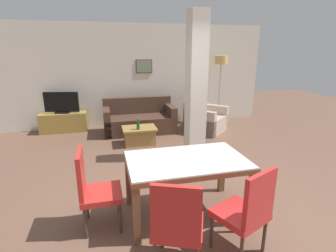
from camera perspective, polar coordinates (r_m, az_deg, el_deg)
The scene contains 14 objects.
ground_plane at distance 3.59m, azimuth 3.84°, elevation -18.26°, with size 18.00×18.00×0.00m, color brown.
back_wall at distance 7.28m, azimuth -6.70°, elevation 10.82°, with size 7.20×0.09×2.70m.
divider_pillar at distance 4.86m, azimuth 6.12°, elevation 8.13°, with size 0.32×0.35×2.70m.
dining_table at distance 3.29m, azimuth 4.04°, elevation -9.75°, with size 1.46×0.91×0.75m.
dining_chair_near_left at distance 2.53m, azimuth 2.08°, elevation -20.38°, with size 0.60×0.60×0.97m.
dining_chair_head_left at distance 3.19m, azimuth -15.89°, elevation -12.68°, with size 0.46×0.46×0.97m.
dining_chair_near_right at distance 2.81m, azimuth 16.80°, elevation -17.03°, with size 0.61×0.61×0.97m.
sofa at distance 6.73m, azimuth -6.27°, elevation 1.22°, with size 1.77×0.87×0.85m.
armchair at distance 6.83m, azimuth 7.98°, elevation 1.28°, with size 1.26×1.26×0.80m.
coffee_table at distance 5.86m, azimuth -6.22°, elevation -2.06°, with size 0.74×0.55×0.38m.
bottle at distance 5.65m, azimuth -6.52°, elevation 0.23°, with size 0.07×0.07×0.26m.
tv_stand at distance 7.21m, azimuth -21.75°, elevation 0.76°, with size 1.14×0.40×0.49m.
tv_screen at distance 7.11m, azimuth -22.17°, elevation 4.67°, with size 0.85×0.27×0.54m.
floor_lamp at distance 7.49m, azimuth 11.44°, elevation 12.59°, with size 0.35×0.35×1.87m.
Camera 1 is at (-0.94, -2.80, 2.03)m, focal length 28.00 mm.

